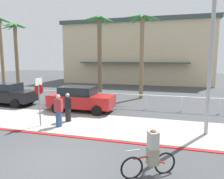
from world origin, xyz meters
TOP-DOWN VIEW (x-y plane):
  - ground_plane at (0.00, 10.00)m, footprint 80.00×80.00m
  - sidewalk_strip at (0.00, 4.20)m, footprint 44.00×4.00m
  - curb_paint at (0.00, 2.20)m, footprint 44.00×0.24m
  - building_backdrop at (-1.06, 26.67)m, footprint 21.16×10.76m
  - rail_fence at (-0.00, 8.50)m, footprint 23.55×0.08m
  - stop_sign_bike_lane at (-2.67, 3.18)m, footprint 0.52×0.56m
  - streetlight_curb at (5.62, 3.98)m, footprint 0.24×2.54m
  - palm_tree_0 at (-14.12, 13.22)m, footprint 3.34×3.02m
  - palm_tree_1 at (-11.38, 12.26)m, footprint 2.98×3.12m
  - palm_tree_2 at (-1.94, 10.94)m, footprint 2.80×3.20m
  - palm_tree_3 at (1.40, 12.65)m, footprint 3.32×3.39m
  - car_black_0 at (-8.27, 7.13)m, footprint 4.40×2.02m
  - car_red_1 at (-1.94, 6.78)m, footprint 4.40×2.02m
  - cyclist_red_0 at (3.44, -0.13)m, footprint 1.59×0.99m
  - pedestrian_0 at (-1.67, 3.35)m, footprint 0.42×0.35m
  - pedestrian_1 at (-1.64, 4.34)m, footprint 0.47×0.47m

SIDE VIEW (x-z plane):
  - ground_plane at x=0.00m, z-range 0.00..0.00m
  - sidewalk_strip at x=0.00m, z-range 0.00..0.02m
  - curb_paint at x=0.00m, z-range 0.00..0.03m
  - cyclist_red_0 at x=3.44m, z-range -0.06..1.44m
  - pedestrian_1 at x=-1.64m, z-range -0.07..1.58m
  - pedestrian_0 at x=-1.67m, z-range -0.06..1.67m
  - rail_fence at x=0.00m, z-range 0.32..1.36m
  - car_black_0 at x=-8.27m, z-range 0.03..1.72m
  - car_red_1 at x=-1.94m, z-range 0.03..1.72m
  - stop_sign_bike_lane at x=-2.67m, z-range 0.40..2.96m
  - streetlight_curb at x=5.62m, z-range 0.53..8.03m
  - building_backdrop at x=-1.06m, z-range 0.02..8.85m
  - palm_tree_1 at x=-11.38m, z-range 1.88..9.00m
  - palm_tree_2 at x=-1.94m, z-range 1.88..9.02m
  - palm_tree_3 at x=1.40m, z-range 1.96..9.30m
  - palm_tree_0 at x=-14.12m, z-range 1.75..9.74m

